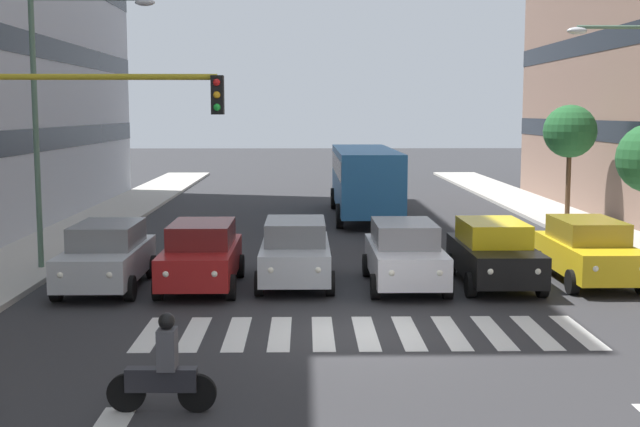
% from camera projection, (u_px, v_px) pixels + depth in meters
% --- Properties ---
extents(ground_plane, '(180.00, 180.00, 0.00)m').
position_uv_depth(ground_plane, '(366.00, 333.00, 17.63)').
color(ground_plane, '#2D2D30').
extents(crosswalk_markings, '(9.45, 2.80, 0.01)m').
position_uv_depth(crosswalk_markings, '(366.00, 333.00, 17.63)').
color(crosswalk_markings, silver).
rests_on(crosswalk_markings, ground_plane).
extents(car_0, '(2.02, 4.44, 1.72)m').
position_uv_depth(car_0, '(588.00, 250.00, 22.76)').
color(car_0, gold).
rests_on(car_0, ground_plane).
extents(car_1, '(2.02, 4.44, 1.72)m').
position_uv_depth(car_1, '(493.00, 253.00, 22.39)').
color(car_1, black).
rests_on(car_1, ground_plane).
extents(car_2, '(2.02, 4.44, 1.72)m').
position_uv_depth(car_2, '(405.00, 254.00, 22.21)').
color(car_2, silver).
rests_on(car_2, ground_plane).
extents(car_3, '(2.02, 4.44, 1.72)m').
position_uv_depth(car_3, '(295.00, 251.00, 22.58)').
color(car_3, '#B2B7BC').
rests_on(car_3, ground_plane).
extents(car_4, '(2.02, 4.44, 1.72)m').
position_uv_depth(car_4, '(202.00, 255.00, 22.09)').
color(car_4, maroon).
rests_on(car_4, ground_plane).
extents(car_5, '(2.02, 4.44, 1.72)m').
position_uv_depth(car_5, '(107.00, 255.00, 21.96)').
color(car_5, '#B2B7BC').
rests_on(car_5, ground_plane).
extents(bus_behind_traffic, '(2.78, 10.50, 3.00)m').
position_uv_depth(bus_behind_traffic, '(365.00, 175.00, 36.89)').
color(bus_behind_traffic, '#286BAD').
rests_on(bus_behind_traffic, ground_plane).
extents(motorcycle_with_rider, '(1.70, 0.37, 1.57)m').
position_uv_depth(motorcycle_with_rider, '(163.00, 371.00, 12.92)').
color(motorcycle_with_rider, black).
rests_on(motorcycle_with_rider, ground_plane).
extents(traffic_light_gantry, '(5.16, 0.36, 5.50)m').
position_uv_depth(traffic_light_gantry, '(44.00, 156.00, 16.51)').
color(traffic_light_gantry, '#AD991E').
rests_on(traffic_light_gantry, ground_plane).
extents(street_lamp_right, '(3.55, 0.28, 7.77)m').
position_uv_depth(street_lamp_right, '(55.00, 101.00, 23.76)').
color(street_lamp_right, '#4C6B56').
rests_on(street_lamp_right, sidewalk_right).
extents(street_tree_2, '(2.16, 2.16, 4.76)m').
position_uv_depth(street_tree_2, '(570.00, 132.00, 34.27)').
color(street_tree_2, '#513823').
rests_on(street_tree_2, sidewalk_left).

